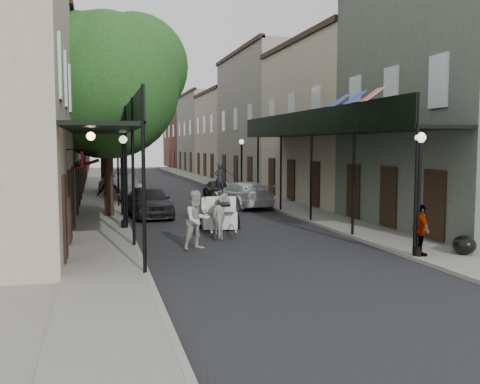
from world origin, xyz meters
TOP-DOWN VIEW (x-y plane):
  - ground at (0.00, 0.00)m, footprint 140.00×140.00m
  - road at (0.00, 20.00)m, footprint 8.00×90.00m
  - sidewalk_left at (-5.00, 20.00)m, footprint 2.20×90.00m
  - sidewalk_right at (5.00, 20.00)m, footprint 2.20×90.00m
  - building_row_left at (-8.60, 30.00)m, footprint 5.00×80.00m
  - building_row_right at (8.60, 30.00)m, footprint 5.00×80.00m
  - gallery_left at (-4.79, 6.98)m, footprint 2.20×18.05m
  - gallery_right at (4.79, 6.98)m, footprint 2.20×18.05m
  - tree_near at (-4.20, 10.18)m, footprint 7.31×6.80m
  - tree_far at (-4.25, 24.18)m, footprint 6.45×6.00m
  - lamppost_right_near at (4.10, -2.00)m, footprint 0.32×0.32m
  - lamppost_left at (-4.10, 6.00)m, footprint 0.32×0.32m
  - lamppost_right_far at (4.10, 18.00)m, footprint 0.32×0.32m
  - horse at (-0.64, 3.41)m, footprint 1.17×2.03m
  - carriage at (-0.23, 5.90)m, footprint 1.88×2.57m
  - pedestrian_walking at (-2.00, 1.33)m, footprint 1.15×1.03m
  - pedestrian_sidewalk_left at (-4.57, 13.02)m, footprint 1.44×1.15m
  - pedestrian_sidewalk_right at (4.20, -2.00)m, footprint 0.47×0.95m
  - car_left_near at (-2.74, 9.79)m, footprint 2.12×4.61m
  - car_left_mid at (-3.60, 18.74)m, footprint 2.76×4.94m
  - car_left_far at (-3.60, 24.26)m, footprint 3.05×5.40m
  - car_right_near at (2.60, 12.46)m, footprint 2.88×5.24m
  - car_right_far at (2.60, 19.00)m, footprint 1.48×3.50m
  - trash_bags at (5.72, -2.03)m, footprint 0.95×1.10m

SIDE VIEW (x-z plane):
  - ground at x=0.00m, z-range 0.00..0.00m
  - road at x=0.00m, z-range 0.00..0.01m
  - sidewalk_left at x=-5.00m, z-range 0.00..0.12m
  - sidewalk_right at x=5.00m, z-range 0.00..0.12m
  - trash_bags at x=5.72m, z-range 0.10..0.69m
  - car_right_far at x=2.60m, z-range 0.00..1.18m
  - car_left_far at x=-3.60m, z-range 0.00..1.42m
  - car_right_near at x=2.60m, z-range 0.00..1.44m
  - car_left_near at x=-2.74m, z-range 0.00..1.53m
  - car_left_mid at x=-3.60m, z-range 0.00..1.54m
  - horse at x=-0.64m, z-range 0.00..1.62m
  - pedestrian_sidewalk_right at x=4.20m, z-range 0.12..1.67m
  - pedestrian_walking at x=-2.00m, z-range 0.00..1.96m
  - carriage at x=-0.23m, z-range -0.30..2.41m
  - pedestrian_sidewalk_left at x=-4.57m, z-range 0.12..2.08m
  - lamppost_right_near at x=4.10m, z-range 0.19..3.90m
  - lamppost_left at x=-4.10m, z-range 0.19..3.90m
  - lamppost_right_far at x=4.10m, z-range 0.19..3.90m
  - gallery_left at x=-4.79m, z-range 1.61..6.49m
  - gallery_right at x=4.79m, z-range 1.61..6.49m
  - building_row_left at x=-8.60m, z-range 0.00..10.50m
  - building_row_right at x=8.60m, z-range 0.00..10.50m
  - tree_far at x=-4.25m, z-range 1.53..10.14m
  - tree_near at x=-4.20m, z-range 1.67..11.30m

